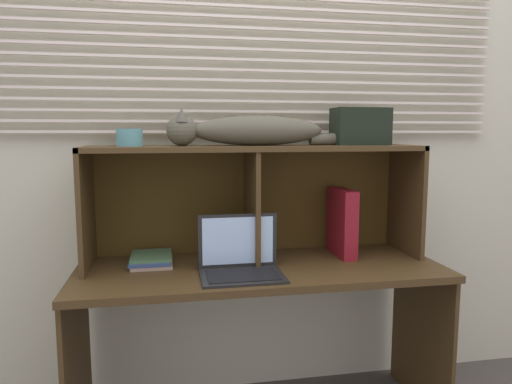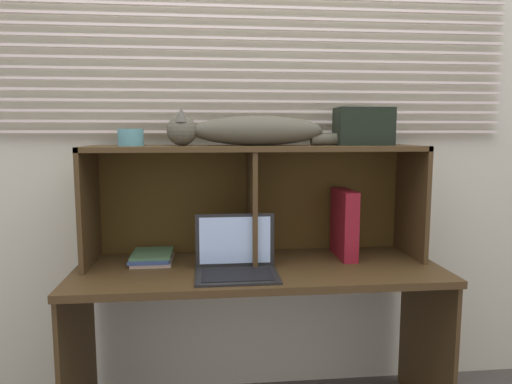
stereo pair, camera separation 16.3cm
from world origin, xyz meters
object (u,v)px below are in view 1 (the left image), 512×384
object	(u,v)px
cat	(251,131)
binder_upright	(342,222)
laptop	(241,262)
small_basket	(129,138)
storage_box	(360,127)
book_stack	(151,259)

from	to	relation	value
cat	binder_upright	size ratio (longest dim) A/B	3.15
laptop	small_basket	distance (m)	0.69
binder_upright	storage_box	xyz separation A→B (m)	(0.08, 0.00, 0.44)
laptop	storage_box	xyz separation A→B (m)	(0.58, 0.21, 0.54)
cat	laptop	bearing A→B (deg)	-111.12
laptop	storage_box	bearing A→B (deg)	19.76
book_stack	laptop	bearing A→B (deg)	-30.35
storage_box	small_basket	bearing A→B (deg)	180.00
cat	laptop	size ratio (longest dim) A/B	2.97
binder_upright	small_basket	bearing A→B (deg)	180.00
cat	storage_box	size ratio (longest dim) A/B	3.95
binder_upright	book_stack	bearing A→B (deg)	179.95
book_stack	binder_upright	bearing A→B (deg)	-0.05
small_basket	cat	bearing A→B (deg)	0.00
laptop	book_stack	size ratio (longest dim) A/B	1.53
binder_upright	book_stack	distance (m)	0.87
cat	small_basket	size ratio (longest dim) A/B	9.07
laptop	book_stack	xyz separation A→B (m)	(-0.36, 0.21, -0.03)
binder_upright	cat	bearing A→B (deg)	180.00
book_stack	cat	bearing A→B (deg)	-0.09
storage_box	laptop	bearing A→B (deg)	-160.24
binder_upright	book_stack	size ratio (longest dim) A/B	1.44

